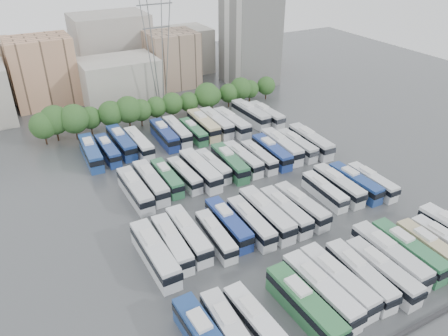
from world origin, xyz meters
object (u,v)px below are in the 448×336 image
bus_r1_s6 (266,214)px  bus_r1_s11 (338,185)px  bus_r3_s13 (266,115)px  apartment_tower (250,40)px  bus_r0_s10 (408,250)px  bus_r0_s9 (390,256)px  bus_r3_s2 (121,142)px  bus_r2_s11 (282,146)px  bus_r3_s8 (203,125)px  bus_r1_s0 (155,253)px  bus_r3_s5 (164,135)px  bus_r1_s2 (188,234)px  bus_r3_s9 (216,122)px  bus_r2_s10 (272,152)px  bus_r1_s5 (251,222)px  bus_r1_s10 (324,191)px  bus_r0_s11 (431,249)px  bus_r2_s12 (297,145)px  bus_r0_s1 (231,333)px  bus_r2_s8 (243,159)px  bus_r0_s2 (258,324)px  bus_r1_s12 (355,182)px  bus_r0_s4 (305,305)px  bus_r3_s3 (139,143)px  bus_r2_s3 (167,177)px  electricity_pylon (157,38)px  bus_r1_s1 (172,243)px  bus_r0_s6 (337,281)px  bus_r1_s4 (228,223)px  bus_r2_s7 (230,162)px  bus_r1_s3 (216,236)px  bus_r2_s1 (135,190)px  bus_r2_s9 (259,157)px  bus_r0_s8 (382,271)px  bus_r3_s10 (232,122)px  bus_r1_s13 (372,181)px  bus_r3_s0 (91,152)px  bus_r3_s1 (108,150)px  bus_r2_s6 (213,166)px  bus_r3_s6 (177,131)px  bus_r2_s13 (311,141)px  bus_r1_s8 (301,206)px  bus_r2_s2 (151,182)px

bus_r1_s6 → bus_r1_s11: size_ratio=1.10×
bus_r1_s6 → bus_r3_s13: bearing=56.9°
apartment_tower → bus_r0_s10: 85.46m
bus_r0_s9 → bus_r3_s2: (-22.85, 54.45, -0.02)m
apartment_tower → bus_r2_s11: size_ratio=1.98×
bus_r3_s8 → bus_r3_s13: size_ratio=1.06×
bus_r1_s0 → bus_r3_s5: size_ratio=1.06×
bus_r1_s2 → bus_r3_s9: 42.69m
apartment_tower → bus_r2_s10: 52.39m
bus_r2_s11 → bus_r1_s11: bearing=-86.6°
bus_r1_s5 → bus_r1_s10: size_ratio=1.11×
bus_r1_s2 → bus_r3_s2: size_ratio=0.95×
bus_r0_s11 → bus_r1_s10: size_ratio=1.10×
bus_r0_s9 → bus_r2_s12: (10.06, 35.47, -0.21)m
bus_r0_s1 → bus_r3_s2: size_ratio=0.93×
bus_r2_s8 → bus_r3_s9: 18.70m
bus_r0_s2 → bus_r0_s9: 23.01m
bus_r1_s12 → bus_r0_s2: bearing=-151.4°
bus_r0_s4 → bus_r3_s3: bus_r0_s4 is taller
bus_r2_s3 → electricity_pylon: bearing=70.3°
bus_r2_s11 → bus_r1_s1: bearing=-147.7°
bus_r2_s10 → bus_r0_s6: bearing=-108.1°
bus_r1_s4 → bus_r2_s3: size_ratio=1.06×
bus_r2_s7 → bus_r3_s8: 19.27m
bus_r0_s4 → bus_r1_s3: size_ratio=1.20×
bus_r2_s1 → bus_r2_s9: size_ratio=1.15×
bus_r0_s8 → bus_r3_s9: bus_r3_s9 is taller
bus_r1_s2 → bus_r0_s1: bearing=-98.8°
bus_r3_s10 → bus_r2_s10: bearing=-91.1°
bus_r1_s10 → bus_r1_s13: bearing=-8.0°
bus_r0_s8 → bus_r0_s9: 3.59m
bus_r1_s4 → bus_r3_s0: 37.33m
apartment_tower → bus_r0_s6: (-35.69, -81.59, -11.00)m
bus_r1_s12 → bus_r1_s2: bearing=177.9°
bus_r0_s8 → bus_r2_s12: 39.45m
bus_r0_s1 → bus_r2_s7: 41.21m
bus_r3_s1 → bus_r3_s9: 26.58m
bus_r2_s3 → bus_r2_s7: bus_r2_s7 is taller
bus_r0_s8 → bus_r2_s11: (9.79, 38.00, 0.11)m
electricity_pylon → bus_r2_s11: 42.58m
bus_r2_s6 → bus_r2_s9: bus_r2_s9 is taller
bus_r0_s1 → bus_r1_s11: size_ratio=1.01×
bus_r0_s10 → bus_r3_s9: 54.45m
bus_r3_s0 → bus_r3_s6: size_ratio=1.06×
bus_r0_s2 → bus_r2_s13: bearing=42.3°
bus_r3_s5 → bus_r3_s10: bearing=-3.4°
bus_r1_s8 → bus_r2_s6: bearing=106.0°
bus_r2_s2 → bus_r1_s6: bearing=-55.0°
bus_r3_s2 → bus_r3_s3: size_ratio=1.06×
bus_r2_s3 → bus_r3_s9: 26.74m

